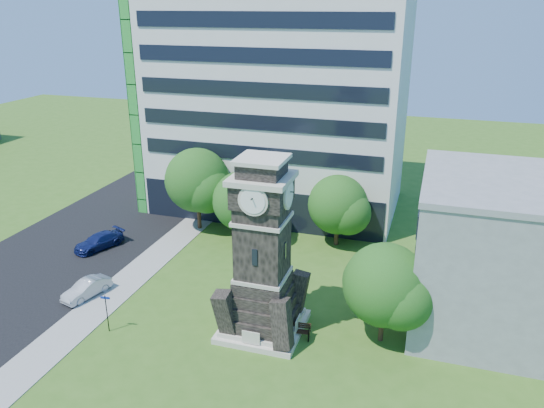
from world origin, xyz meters
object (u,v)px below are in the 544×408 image
(car_street_mid, at_px, (87,289))
(park_bench, at_px, (295,330))
(car_street_north, at_px, (99,241))
(street_sign, at_px, (106,309))
(clock_tower, at_px, (263,260))
(car_east_lot, at_px, (464,335))

(car_street_mid, bearing_deg, park_bench, 14.28)
(car_street_north, bearing_deg, street_sign, -30.10)
(clock_tower, relative_size, car_east_lot, 2.26)
(clock_tower, height_order, street_sign, clock_tower)
(clock_tower, distance_m, street_sign, 11.10)
(clock_tower, xyz_separation_m, park_bench, (2.33, -0.22, -4.72))
(car_east_lot, xyz_separation_m, street_sign, (-22.99, -5.70, 0.98))
(car_street_mid, relative_size, park_bench, 1.90)
(car_street_north, xyz_separation_m, street_sign, (8.38, -11.06, 1.06))
(car_street_mid, bearing_deg, street_sign, -24.25)
(park_bench, relative_size, street_sign, 0.74)
(car_east_lot, height_order, street_sign, street_sign)
(car_street_north, relative_size, car_east_lot, 0.86)
(car_street_mid, xyz_separation_m, park_bench, (16.49, -0.26, -0.08))
(car_street_mid, height_order, street_sign, street_sign)
(car_street_mid, height_order, car_east_lot, car_east_lot)
(car_street_mid, distance_m, park_bench, 16.49)
(clock_tower, bearing_deg, car_east_lot, 9.86)
(car_street_mid, relative_size, car_street_north, 0.84)
(car_east_lot, bearing_deg, street_sign, 119.43)
(car_street_north, height_order, park_bench, car_street_north)
(car_east_lot, bearing_deg, car_street_mid, 110.18)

